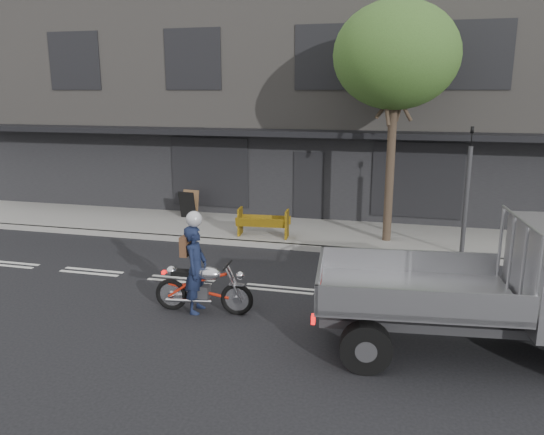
{
  "coord_description": "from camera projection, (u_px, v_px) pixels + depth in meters",
  "views": [
    {
      "loc": [
        2.59,
        -10.99,
        4.39
      ],
      "look_at": [
        -0.3,
        0.5,
        1.54
      ],
      "focal_mm": 35.0,
      "sensor_mm": 36.0,
      "label": 1
    }
  ],
  "objects": [
    {
      "name": "rider",
      "position": [
        196.0,
        269.0,
        10.61
      ],
      "size": [
        0.46,
        0.68,
        1.79
      ],
      "primitive_type": "imported",
      "rotation": [
        0.0,
        0.0,
        1.63
      ],
      "color": "#141C38",
      "rests_on": "ground"
    },
    {
      "name": "building_main",
      "position": [
        343.0,
        100.0,
        21.72
      ],
      "size": [
        26.0,
        10.0,
        8.0
      ],
      "primitive_type": "cube",
      "color": "slate",
      "rests_on": "ground"
    },
    {
      "name": "street_tree",
      "position": [
        396.0,
        56.0,
        14.2
      ],
      "size": [
        3.4,
        3.4,
        6.74
      ],
      "color": "#382B21",
      "rests_on": "ground"
    },
    {
      "name": "motorcycle",
      "position": [
        203.0,
        286.0,
        10.65
      ],
      "size": [
        2.06,
        0.6,
        1.06
      ],
      "rotation": [
        0.0,
        0.0,
        0.06
      ],
      "color": "black",
      "rests_on": "ground"
    },
    {
      "name": "kerb",
      "position": [
        305.0,
        248.0,
        14.91
      ],
      "size": [
        32.0,
        0.2,
        0.15
      ],
      "primitive_type": "cube",
      "color": "gray",
      "rests_on": "ground"
    },
    {
      "name": "construction_barrier",
      "position": [
        261.0,
        224.0,
        15.49
      ],
      "size": [
        1.58,
        0.74,
        0.86
      ],
      "primitive_type": null,
      "rotation": [
        0.0,
        0.0,
        0.08
      ],
      "color": "#D5990B",
      "rests_on": "sidewalk"
    },
    {
      "name": "traffic_light_pole",
      "position": [
        466.0,
        198.0,
        13.78
      ],
      "size": [
        0.12,
        0.12,
        3.5
      ],
      "color": "#2D2D30",
      "rests_on": "ground"
    },
    {
      "name": "sidewalk",
      "position": [
        314.0,
        233.0,
        16.41
      ],
      "size": [
        32.0,
        3.2,
        0.15
      ],
      "primitive_type": "cube",
      "color": "gray",
      "rests_on": "ground"
    },
    {
      "name": "sandwich_board",
      "position": [
        187.0,
        205.0,
        17.92
      ],
      "size": [
        0.62,
        0.45,
        0.92
      ],
      "primitive_type": null,
      "rotation": [
        0.0,
        0.0,
        -0.11
      ],
      "color": "black",
      "rests_on": "sidewalk"
    },
    {
      "name": "ground",
      "position": [
        280.0,
        289.0,
        12.0
      ],
      "size": [
        80.0,
        80.0,
        0.0
      ],
      "primitive_type": "plane",
      "color": "black",
      "rests_on": "ground"
    }
  ]
}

